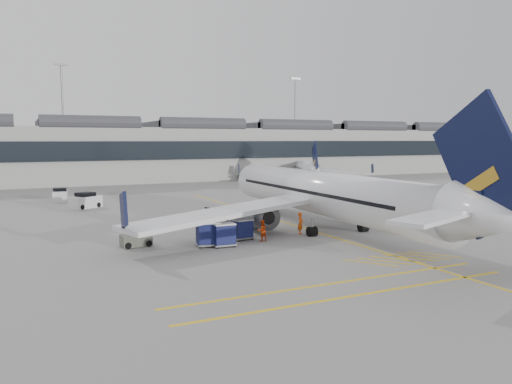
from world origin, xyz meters
name	(u,v)px	position (x,y,z in m)	size (l,w,h in m)	color
ground	(238,253)	(0.00, 0.00, 0.00)	(220.00, 220.00, 0.00)	gray
terminal	(97,152)	(0.00, 71.93, 6.14)	(200.00, 20.45, 12.40)	#9E9E99
light_masts	(79,113)	(-1.67, 86.00, 14.49)	(113.00, 0.60, 25.45)	slate
apron_markings	(288,223)	(10.00, 10.00, 0.01)	(0.25, 60.00, 0.01)	gold
airliner_main	(327,195)	(11.32, 4.92, 3.41)	(39.99, 43.73, 11.62)	silver
airliner_far	(304,168)	(40.59, 57.29, 2.47)	(27.03, 29.89, 8.41)	silver
belt_loader	(212,220)	(2.65, 12.67, 0.53)	(4.58, 2.36, 1.81)	beige
baggage_cart_a	(242,229)	(2.27, 4.45, 0.96)	(1.86, 1.60, 1.79)	gray
baggage_cart_b	(248,219)	(5.00, 8.93, 0.95)	(2.12, 2.00, 1.76)	gray
baggage_cart_c	(223,234)	(-0.20, 2.55, 1.02)	(1.87, 1.56, 1.91)	gray
baggage_cart_d	(208,233)	(-1.28, 3.17, 1.08)	(2.13, 1.84, 2.01)	gray
ramp_agent_a	(300,223)	(8.15, 4.43, 1.00)	(0.73, 0.48, 1.99)	#F3530C
ramp_agent_b	(262,231)	(3.56, 3.09, 0.91)	(0.88, 0.69, 1.82)	red
pushback_tug	(136,239)	(-6.55, 5.62, 0.58)	(2.46, 1.64, 1.31)	#56594C
safety_cone_nose	(226,213)	(6.47, 18.10, 0.26)	(0.38, 0.38, 0.52)	#F24C0A
safety_cone_engine	(390,224)	(18.04, 3.81, 0.27)	(0.39, 0.39, 0.54)	#F24C0A
service_van_left	(86,201)	(-7.30, 31.26, 0.88)	(4.26, 3.70, 1.97)	silver
service_van_mid	(60,195)	(-9.59, 40.21, 0.86)	(2.28, 3.92, 1.91)	silver
service_van_right	(344,191)	(30.19, 28.38, 0.77)	(3.61, 2.32, 1.72)	silver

